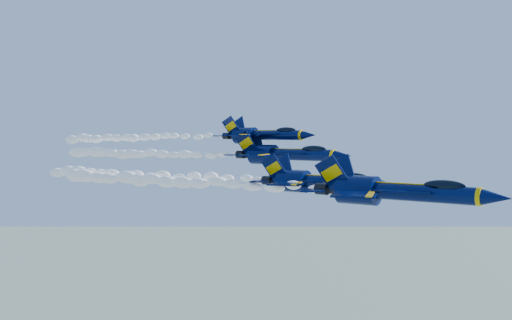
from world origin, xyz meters
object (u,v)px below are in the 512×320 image
Objects in this scene: jet_lead at (394,191)px; jet_second at (319,181)px; jet_third at (285,154)px; jet_fourth at (263,135)px.

jet_lead reaches higher than jet_second.
jet_lead is 30.30m from jet_third.
jet_lead is 10.09m from jet_second.
jet_third is at bearing 143.92° from jet_lead.
jet_lead is 0.97× the size of jet_third.
jet_lead is 1.09× the size of jet_fourth.
jet_lead is at bearing -33.60° from jet_fourth.
jet_second is 0.96× the size of jet_fourth.
jet_fourth is (-20.22, 17.11, 5.09)m from jet_second.
jet_lead is at bearing -36.08° from jet_third.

